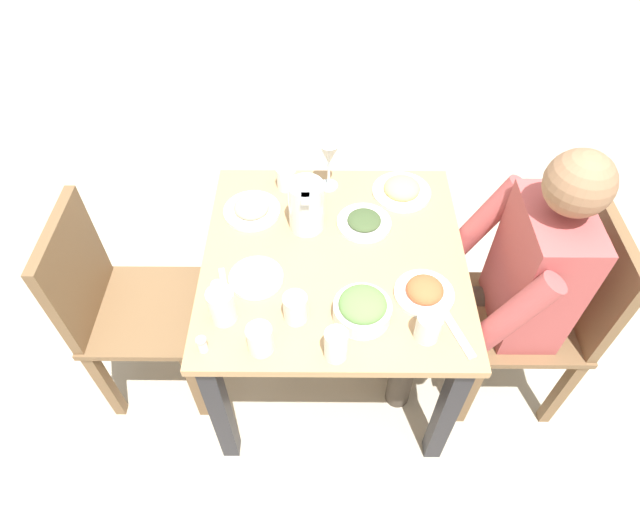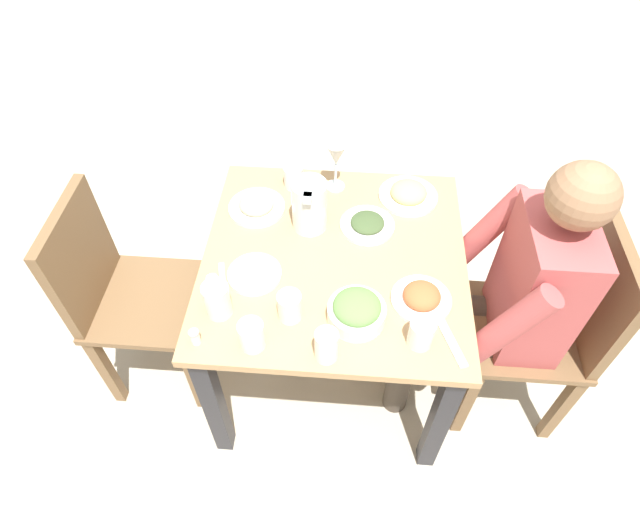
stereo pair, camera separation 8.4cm
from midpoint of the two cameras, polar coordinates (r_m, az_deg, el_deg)
name	(u,v)px [view 2 (the right image)]	position (r m, az deg, el deg)	size (l,w,h in m)	color
ground_plane	(331,362)	(2.35, 2.23, -10.92)	(8.00, 8.00, 0.00)	#B7AD99
dining_table	(334,278)	(1.87, 2.75, -2.00)	(0.88, 0.88, 0.70)	tan
chair_near	(552,324)	(2.03, 24.75, -6.25)	(0.40, 0.40, 0.89)	brown
chair_far	(122,291)	(2.04, -19.37, -3.21)	(0.40, 0.40, 0.89)	brown
diner_near	(503,294)	(1.85, 20.30, -3.49)	(0.48, 0.53, 1.18)	#B24C4C
water_pitcher	(309,205)	(1.80, 0.20, 5.88)	(0.16, 0.12, 0.19)	silver
salad_bowl	(357,311)	(1.59, 5.46, -5.47)	(0.18, 0.18, 0.09)	white
plate_dolmas	(367,224)	(1.87, 6.38, 3.83)	(0.19, 0.19, 0.04)	white
plate_rice_curry	(422,297)	(1.68, 12.25, -3.96)	(0.19, 0.19, 0.06)	white
plate_yoghurt	(254,273)	(1.72, -5.67, -1.39)	(0.17, 0.17, 0.04)	white
plate_beans	(257,205)	(1.93, -5.58, 5.82)	(0.20, 0.20, 0.05)	white
plate_fries	(408,194)	(1.99, 10.66, 6.99)	(0.22, 0.22, 0.06)	white
water_glass_by_pitcher	(294,177)	(1.99, -1.64, 8.91)	(0.07, 0.07, 0.09)	silver
water_glass_far_right	(252,335)	(1.54, -5.78, -8.08)	(0.07, 0.07, 0.09)	silver
water_glass_center	(326,345)	(1.50, 2.22, -9.19)	(0.07, 0.07, 0.11)	silver
water_glass_near_left	(290,306)	(1.58, -1.77, -5.04)	(0.07, 0.07, 0.10)	silver
water_glass_far_left	(421,333)	(1.57, 12.32, -7.71)	(0.07, 0.07, 0.09)	silver
wine_glass	(336,157)	(1.93, 3.00, 10.98)	(0.08, 0.08, 0.20)	silver
oil_carafe	(217,301)	(1.61, -9.49, -4.35)	(0.08, 0.08, 0.16)	silver
salt_shaker	(195,337)	(1.58, -11.79, -8.13)	(0.03, 0.03, 0.05)	white
fork_near	(452,343)	(1.62, 15.39, -8.60)	(0.17, 0.03, 0.01)	silver
knife_near	(223,285)	(1.71, -8.99, -2.74)	(0.18, 0.02, 0.01)	silver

